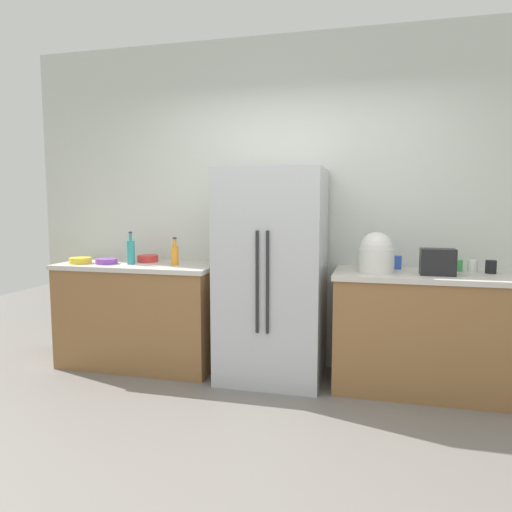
% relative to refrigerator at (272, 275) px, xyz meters
% --- Properties ---
extents(ground_plane, '(10.25, 10.25, 0.00)m').
position_rel_refrigerator_xyz_m(ground_plane, '(0.15, -1.30, -0.87)').
color(ground_plane, slate).
extents(kitchen_back_panel, '(5.13, 0.10, 2.91)m').
position_rel_refrigerator_xyz_m(kitchen_back_panel, '(0.15, 0.41, 0.58)').
color(kitchen_back_panel, silver).
rests_on(kitchen_back_panel, ground_plane).
extents(counter_left, '(1.43, 0.67, 0.93)m').
position_rel_refrigerator_xyz_m(counter_left, '(-1.22, 0.03, -0.40)').
color(counter_left, olive).
rests_on(counter_left, ground_plane).
extents(counter_right, '(1.39, 0.67, 0.93)m').
position_rel_refrigerator_xyz_m(counter_right, '(1.20, 0.03, -0.40)').
color(counter_right, olive).
rests_on(counter_right, ground_plane).
extents(refrigerator, '(0.85, 0.71, 1.74)m').
position_rel_refrigerator_xyz_m(refrigerator, '(0.00, 0.00, 0.00)').
color(refrigerator, '#B7BABF').
rests_on(refrigerator, ground_plane).
extents(toaster, '(0.25, 0.16, 0.20)m').
position_rel_refrigerator_xyz_m(toaster, '(1.28, -0.05, 0.16)').
color(toaster, black).
rests_on(toaster, counter_right).
extents(rice_cooker, '(0.28, 0.28, 0.32)m').
position_rel_refrigerator_xyz_m(rice_cooker, '(0.83, -0.03, 0.20)').
color(rice_cooker, silver).
rests_on(rice_cooker, counter_right).
extents(bottle_a, '(0.07, 0.07, 0.29)m').
position_rel_refrigerator_xyz_m(bottle_a, '(-1.27, -0.04, 0.17)').
color(bottle_a, teal).
rests_on(bottle_a, counter_left).
extents(bottle_b, '(0.06, 0.06, 0.24)m').
position_rel_refrigerator_xyz_m(bottle_b, '(-0.86, -0.00, 0.15)').
color(bottle_b, orange).
rests_on(bottle_b, counter_left).
extents(cup_a, '(0.08, 0.08, 0.10)m').
position_rel_refrigerator_xyz_m(cup_a, '(1.68, 0.13, 0.11)').
color(cup_a, black).
rests_on(cup_a, counter_right).
extents(cup_b, '(0.08, 0.08, 0.09)m').
position_rel_refrigerator_xyz_m(cup_b, '(1.45, 0.20, 0.10)').
color(cup_b, green).
rests_on(cup_b, counter_right).
extents(cup_c, '(0.08, 0.08, 0.09)m').
position_rel_refrigerator_xyz_m(cup_c, '(1.57, 0.20, 0.11)').
color(cup_c, white).
rests_on(cup_c, counter_right).
extents(cup_d, '(0.08, 0.08, 0.11)m').
position_rel_refrigerator_xyz_m(cup_d, '(0.99, 0.21, 0.11)').
color(cup_d, blue).
rests_on(cup_d, counter_right).
extents(bowl_a, '(0.19, 0.19, 0.06)m').
position_rel_refrigerator_xyz_m(bowl_a, '(-1.21, 0.15, 0.09)').
color(bowl_a, red).
rests_on(bowl_a, counter_left).
extents(bowl_b, '(0.19, 0.19, 0.05)m').
position_rel_refrigerator_xyz_m(bowl_b, '(-1.74, -0.10, 0.09)').
color(bowl_b, yellow).
rests_on(bowl_b, counter_left).
extents(bowl_c, '(0.19, 0.19, 0.05)m').
position_rel_refrigerator_xyz_m(bowl_c, '(-1.49, -0.07, 0.08)').
color(bowl_c, purple).
rests_on(bowl_c, counter_left).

